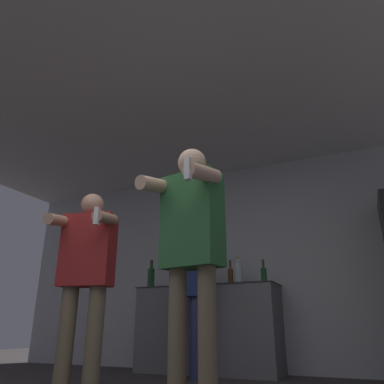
{
  "coord_description": "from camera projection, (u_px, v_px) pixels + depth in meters",
  "views": [
    {
      "loc": [
        1.37,
        -1.29,
        0.49
      ],
      "look_at": [
        0.36,
        0.9,
        1.37
      ],
      "focal_mm": 35.0,
      "sensor_mm": 36.0,
      "label": 1
    }
  ],
  "objects": [
    {
      "name": "wall_back",
      "position": [
        246.0,
        263.0,
        4.76
      ],
      "size": [
        7.0,
        0.06,
        2.55
      ],
      "color": "#B2B7BC",
      "rests_on": "ground_plane"
    },
    {
      "name": "person_woman_foreground",
      "position": [
        191.0,
        240.0,
        2.45
      ],
      "size": [
        0.53,
        0.5,
        1.69
      ],
      "color": "#75664C",
      "rests_on": "ground_plane"
    },
    {
      "name": "bottle_green_wine",
      "position": [
        151.0,
        277.0,
        4.85
      ],
      "size": [
        0.09,
        0.09,
        0.36
      ],
      "color": "#194723",
      "rests_on": "counter"
    },
    {
      "name": "person_spectator_back",
      "position": [
        187.0,
        285.0,
        4.04
      ],
      "size": [
        0.53,
        0.6,
        1.62
      ],
      "color": "navy",
      "rests_on": "ground_plane"
    },
    {
      "name": "bottle_brown_liquor",
      "position": [
        238.0,
        273.0,
        4.38
      ],
      "size": [
        0.09,
        0.09,
        0.32
      ],
      "color": "silver",
      "rests_on": "counter"
    },
    {
      "name": "bottle_amber_bourbon",
      "position": [
        231.0,
        275.0,
        4.41
      ],
      "size": [
        0.06,
        0.06,
        0.28
      ],
      "color": "#563314",
      "rests_on": "counter"
    },
    {
      "name": "ceiling_slab",
      "position": [
        191.0,
        108.0,
        3.77
      ],
      "size": [
        7.0,
        3.83,
        0.05
      ],
      "color": "silver",
      "rests_on": "wall_back"
    },
    {
      "name": "bottle_red_label",
      "position": [
        192.0,
        279.0,
        4.6
      ],
      "size": [
        0.09,
        0.09,
        0.25
      ],
      "color": "#194723",
      "rests_on": "counter"
    },
    {
      "name": "bottle_dark_rum",
      "position": [
        264.0,
        274.0,
        4.25
      ],
      "size": [
        0.07,
        0.07,
        0.27
      ],
      "color": "#194723",
      "rests_on": "counter"
    },
    {
      "name": "counter",
      "position": [
        208.0,
        329.0,
        4.4
      ],
      "size": [
        1.72,
        0.56,
        0.97
      ],
      "color": "slate",
      "rests_on": "ground_plane"
    },
    {
      "name": "person_man_side",
      "position": [
        86.0,
        270.0,
        3.1
      ],
      "size": [
        0.57,
        0.54,
        1.61
      ],
      "color": "#75664C",
      "rests_on": "ground_plane"
    }
  ]
}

